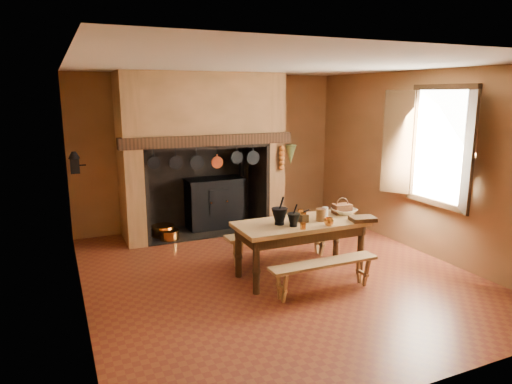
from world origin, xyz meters
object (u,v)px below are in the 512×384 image
(bench_front, at_px, (324,269))
(coffee_grinder, at_px, (303,218))
(work_table, at_px, (300,230))
(iron_range, at_px, (215,202))
(mixing_bowl, at_px, (344,211))
(wicker_basket, at_px, (342,208))

(bench_front, bearing_deg, coffee_grinder, 87.96)
(work_table, bearing_deg, iron_range, 96.77)
(work_table, bearing_deg, bench_front, -90.00)
(mixing_bowl, bearing_deg, iron_range, 112.74)
(iron_range, distance_m, bench_front, 3.26)
(work_table, relative_size, coffee_grinder, 10.58)
(coffee_grinder, relative_size, wicker_basket, 0.63)
(work_table, relative_size, wicker_basket, 6.65)
(mixing_bowl, xyz_separation_m, wicker_basket, (-0.01, 0.04, 0.04))
(coffee_grinder, distance_m, wicker_basket, 0.75)
(work_table, bearing_deg, mixing_bowl, 6.55)
(coffee_grinder, distance_m, mixing_bowl, 0.75)
(bench_front, bearing_deg, work_table, 90.00)
(mixing_bowl, distance_m, wicker_basket, 0.06)
(wicker_basket, bearing_deg, iron_range, 119.29)
(wicker_basket, bearing_deg, coffee_grinder, -160.98)
(bench_front, bearing_deg, iron_range, 95.51)
(iron_range, bearing_deg, mixing_bowl, -67.26)
(work_table, distance_m, wicker_basket, 0.78)
(coffee_grinder, bearing_deg, bench_front, -99.11)
(work_table, distance_m, bench_front, 0.69)
(coffee_grinder, xyz_separation_m, wicker_basket, (0.73, 0.16, 0.01))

